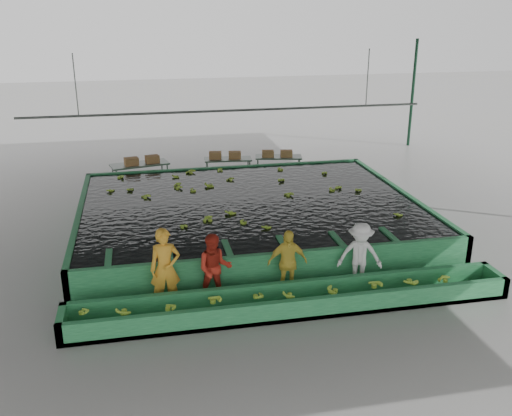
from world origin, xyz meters
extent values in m
plane|color=gray|center=(0.00, 0.00, 0.00)|extent=(80.00, 80.00, 0.00)
cube|color=gray|center=(0.00, 0.00, 5.00)|extent=(20.00, 22.00, 0.04)
cube|color=black|center=(0.00, 1.50, 0.85)|extent=(9.70, 7.70, 0.00)
cylinder|color=#59605B|center=(0.00, 5.00, 3.00)|extent=(0.08, 0.08, 14.00)
cylinder|color=#59605B|center=(-5.00, 5.00, 4.00)|extent=(0.04, 0.04, 2.00)
cylinder|color=#59605B|center=(5.00, 5.00, 4.00)|extent=(0.04, 0.04, 2.00)
imported|color=gold|center=(-2.74, -2.80, 0.93)|extent=(0.69, 0.47, 1.85)
imported|color=#A92517|center=(-1.64, -2.80, 0.82)|extent=(0.86, 0.70, 1.63)
imported|color=yellow|center=(0.05, -2.80, 0.80)|extent=(0.94, 0.39, 1.60)
imported|color=silver|center=(1.83, -2.80, 0.82)|extent=(1.19, 0.89, 1.64)
camera|label=1|loc=(-3.11, -14.39, 6.40)|focal=40.00mm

